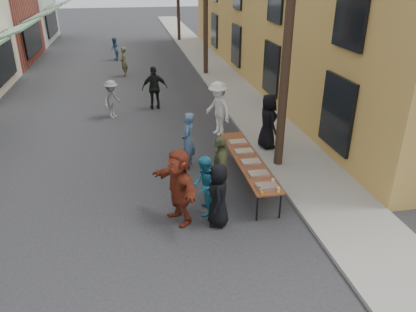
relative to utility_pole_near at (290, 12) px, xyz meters
name	(u,v)px	position (x,y,z in m)	size (l,w,h in m)	color
ground	(141,241)	(-4.30, -3.00, -4.50)	(120.00, 120.00, 0.00)	#28282B
sidewalk	(218,73)	(0.70, 12.00, -4.45)	(2.20, 60.00, 0.10)	gray
utility_pole_near	(290,12)	(0.00, 0.00, 0.00)	(0.26, 0.26, 9.00)	#2D2116
serving_table	(248,160)	(-1.23, -0.85, -3.79)	(0.70, 4.00, 0.75)	maroon
catering_tray_sausage	(267,186)	(-1.23, -2.50, -3.71)	(0.50, 0.33, 0.08)	maroon
catering_tray_foil_b	(259,174)	(-1.23, -1.85, -3.71)	(0.50, 0.33, 0.08)	#B2B2B7
catering_tray_buns	(251,162)	(-1.23, -1.15, -3.71)	(0.50, 0.33, 0.08)	tan
catering_tray_foil_d	(244,152)	(-1.23, -0.45, -3.71)	(0.50, 0.33, 0.08)	#B2B2B7
catering_tray_buns_end	(238,142)	(-1.23, 0.25, -3.71)	(0.50, 0.33, 0.08)	tan
condiment_jar_a	(262,193)	(-1.45, -2.80, -3.71)	(0.07, 0.07, 0.08)	#A57F26
condiment_jar_b	(261,191)	(-1.45, -2.70, -3.71)	(0.07, 0.07, 0.08)	#A57F26
condiment_jar_c	(259,189)	(-1.45, -2.60, -3.71)	(0.07, 0.07, 0.08)	#A57F26
cup_stack	(278,190)	(-1.03, -2.75, -3.69)	(0.08, 0.08, 0.12)	tan
guest_front_a	(218,195)	(-2.46, -2.66, -3.72)	(0.76, 0.49, 1.55)	black
guest_front_b	(188,141)	(-2.70, 0.50, -3.64)	(0.63, 0.41, 1.72)	#466389
guest_front_c	(204,186)	(-2.70, -2.15, -3.74)	(0.74, 0.58, 1.52)	teal
guest_front_d	(218,108)	(-1.25, 2.95, -3.52)	(1.26, 0.73, 1.96)	white
guest_front_e	(220,169)	(-2.18, -1.61, -3.60)	(1.06, 0.44, 1.81)	#5C6339
guest_queue_back	(179,186)	(-3.33, -2.35, -3.57)	(1.72, 0.55, 1.86)	maroon
server	(268,121)	(0.05, 1.27, -3.50)	(0.88, 0.58, 1.81)	black
passerby_left	(112,99)	(-5.05, 5.54, -3.73)	(0.99, 0.57, 1.53)	gray
passerby_mid	(155,88)	(-3.27, 6.35, -3.58)	(1.08, 0.45, 1.84)	black
passerby_right	(124,62)	(-4.54, 12.43, -3.69)	(0.59, 0.39, 1.62)	brown
passerby_far	(115,49)	(-5.11, 16.96, -3.76)	(0.72, 0.56, 1.48)	#496A8E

